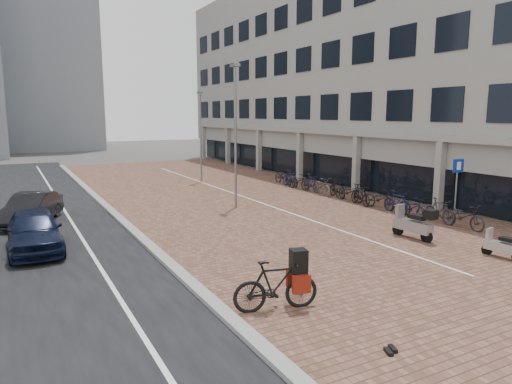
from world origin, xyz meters
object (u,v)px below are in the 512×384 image
object	(u,v)px
car_navy	(34,230)
car_dark	(31,209)
hero_bike	(276,285)
scooter_back	(503,245)
parking_sign	(457,179)
scooter_front	(413,223)

from	to	relation	value
car_navy	car_dark	size ratio (longest dim) A/B	1.06
hero_bike	car_dark	bearing A→B (deg)	33.44
car_dark	scooter_back	distance (m)	18.00
car_navy	hero_bike	bearing A→B (deg)	-59.20
car_dark	hero_bike	distance (m)	13.29
car_dark	hero_bike	bearing A→B (deg)	-45.70
car_dark	hero_bike	xyz separation A→B (m)	(4.59, -12.47, 0.00)
parking_sign	scooter_back	bearing A→B (deg)	-118.86
scooter_front	parking_sign	size ratio (longest dim) A/B	0.67
car_dark	hero_bike	size ratio (longest dim) A/B	1.83
car_navy	parking_sign	distance (m)	16.57
scooter_front	parking_sign	distance (m)	4.09
hero_bike	scooter_back	xyz separation A→B (m)	(8.42, 0.03, -0.18)
car_navy	scooter_back	bearing A→B (deg)	-30.93
car_navy	scooter_front	distance (m)	13.33
car_dark	scooter_front	bearing A→B (deg)	-13.25
car_navy	scooter_back	world-z (taller)	car_navy
scooter_back	car_navy	bearing A→B (deg)	141.34
scooter_back	parking_sign	size ratio (longest dim) A/B	0.50
scooter_back	parking_sign	world-z (taller)	parking_sign
scooter_back	parking_sign	xyz separation A→B (m)	(2.99, 4.26, 1.37)
car_dark	scooter_back	size ratio (longest dim) A/B	2.88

